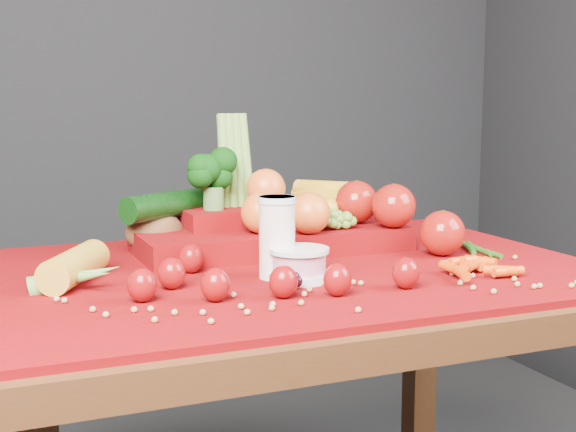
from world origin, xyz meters
name	(u,v)px	position (x,y,z in m)	size (l,w,h in m)	color
table	(292,325)	(0.00, 0.00, 0.66)	(1.10, 0.80, 0.75)	#381E0C
red_cloth	(292,270)	(0.00, 0.00, 0.76)	(1.05, 0.75, 0.01)	#6E0309
milk_glass	(277,234)	(-0.06, -0.07, 0.84)	(0.06, 0.06, 0.14)	beige
yogurt_bowl	(299,263)	(-0.03, -0.10, 0.79)	(0.10, 0.10, 0.05)	silver
strawberry_scatter	(249,275)	(-0.13, -0.15, 0.79)	(0.44, 0.28, 0.05)	maroon
dark_grape_cluster	(286,280)	(-0.07, -0.15, 0.78)	(0.06, 0.05, 0.03)	black
soybean_scatter	(343,289)	(0.00, -0.20, 0.77)	(0.84, 0.24, 0.01)	tan
corn_ear	(75,274)	(-0.38, -0.01, 0.78)	(0.25, 0.26, 0.06)	gold
potato	(155,232)	(-0.19, 0.22, 0.80)	(0.11, 0.08, 0.08)	#56321C
baby_carrot_pile	(478,269)	(0.25, -0.20, 0.78)	(0.17, 0.17, 0.03)	#D63E07
green_bean_pile	(477,249)	(0.39, -0.01, 0.77)	(0.14, 0.12, 0.01)	#225413
produce_mound	(285,219)	(0.05, 0.15, 0.82)	(0.61, 0.39, 0.27)	#6E0309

